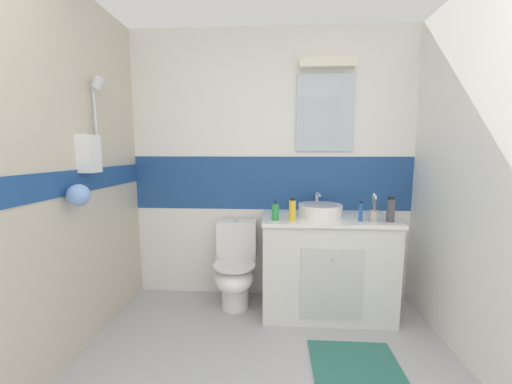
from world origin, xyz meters
name	(u,v)px	position (x,y,z in m)	size (l,w,h in m)	color
wall_back_tiled	(272,166)	(0.01, 2.45, 1.26)	(3.20, 0.20, 2.50)	white
wall_left_shower_alcove	(30,178)	(-1.35, 1.20, 1.25)	(0.26, 3.48, 2.50)	beige
vanity_cabinet	(326,264)	(0.49, 2.12, 0.43)	(1.10, 0.59, 0.85)	silver
sink_basin	(320,210)	(0.43, 2.14, 0.90)	(0.37, 0.42, 0.18)	white
toilet	(235,267)	(-0.31, 2.16, 0.36)	(0.37, 0.50, 0.78)	white
toothbrush_cup	(374,215)	(0.82, 1.96, 0.90)	(0.07, 0.07, 0.22)	#B2ADA3
soap_dispenser	(275,212)	(0.04, 1.95, 0.92)	(0.06, 0.06, 0.17)	green
toothpaste_tube_upright	(361,212)	(0.72, 1.96, 0.93)	(0.03, 0.03, 0.16)	#2659B2
mouthwash_bottle	(391,210)	(0.94, 1.95, 0.94)	(0.06, 0.06, 0.20)	#4C4C51
shampoo_bottle_tall	(292,210)	(0.18, 1.95, 0.94)	(0.06, 0.06, 0.18)	yellow
bath_mat	(354,362)	(0.58, 1.45, 0.01)	(0.57, 0.42, 0.01)	#337266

